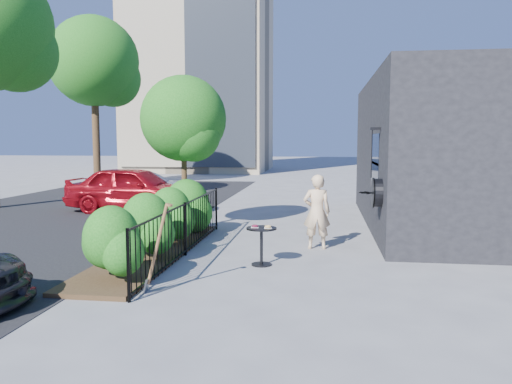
# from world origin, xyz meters

# --- Properties ---
(ground) EXTENTS (120.00, 120.00, 0.00)m
(ground) POSITION_xyz_m (0.00, 0.00, 0.00)
(ground) COLOR gray
(ground) RESTS_ON ground
(shop_building) EXTENTS (6.22, 9.00, 4.00)m
(shop_building) POSITION_xyz_m (5.50, 4.50, 2.00)
(shop_building) COLOR black
(shop_building) RESTS_ON ground
(fence) EXTENTS (0.05, 6.05, 1.10)m
(fence) POSITION_xyz_m (-1.50, 0.00, 0.56)
(fence) COLOR black
(fence) RESTS_ON ground
(planting_bed) EXTENTS (1.30, 6.00, 0.08)m
(planting_bed) POSITION_xyz_m (-2.20, 0.00, 0.04)
(planting_bed) COLOR #382616
(planting_bed) RESTS_ON ground
(shrubs) EXTENTS (1.10, 5.60, 1.24)m
(shrubs) POSITION_xyz_m (-2.10, 0.10, 0.70)
(shrubs) COLOR #185D15
(shrubs) RESTS_ON ground
(patio_tree) EXTENTS (2.20, 2.20, 3.94)m
(patio_tree) POSITION_xyz_m (-2.24, 2.76, 2.76)
(patio_tree) COLOR #3F2B19
(patio_tree) RESTS_ON ground
(street) EXTENTS (9.00, 30.00, 0.01)m
(street) POSITION_xyz_m (-7.00, 3.00, 0.00)
(street) COLOR black
(street) RESTS_ON ground
(street_tree_far) EXTENTS (4.40, 4.40, 8.28)m
(street_tree_far) POSITION_xyz_m (-9.94, 13.96, 5.92)
(street_tree_far) COLOR #3F2B19
(street_tree_far) RESTS_ON ground
(cafe_table) EXTENTS (0.57, 0.57, 0.77)m
(cafe_table) POSITION_xyz_m (0.14, -0.59, 0.50)
(cafe_table) COLOR black
(cafe_table) RESTS_ON ground
(woman) EXTENTS (0.61, 0.42, 1.62)m
(woman) POSITION_xyz_m (1.15, 1.01, 0.81)
(woman) COLOR beige
(woman) RESTS_ON ground
(shovel) EXTENTS (0.48, 0.19, 1.44)m
(shovel) POSITION_xyz_m (-1.26, -2.52, 0.63)
(shovel) COLOR brown
(shovel) RESTS_ON ground
(car_red) EXTENTS (4.52, 2.02, 1.51)m
(car_red) POSITION_xyz_m (-4.83, 5.80, 0.75)
(car_red) COLOR maroon
(car_red) RESTS_ON ground
(car_silver) EXTENTS (3.82, 1.45, 1.24)m
(car_silver) POSITION_xyz_m (-5.13, 7.21, 0.62)
(car_silver) COLOR #B8B7BD
(car_silver) RESTS_ON ground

